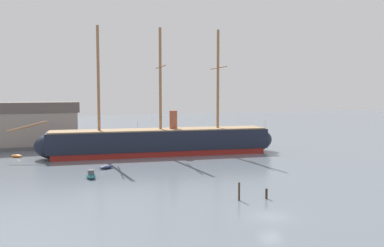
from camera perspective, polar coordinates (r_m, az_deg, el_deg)
ground_plane at (r=48.37m, az=10.80°, el=-12.49°), size 400.00×400.00×0.00m
tall_ship at (r=91.39m, az=-4.34°, el=-2.45°), size 57.55×14.50×27.71m
motorboat_mid_left at (r=69.18m, az=-13.75°, el=-6.94°), size 1.53×3.43×1.42m
dinghy_alongside_bow at (r=76.81m, az=-11.72°, el=-5.89°), size 3.05×2.33×0.66m
dinghy_far_left at (r=95.64m, az=-22.98°, el=-4.13°), size 2.72×2.29×0.60m
sailboat_far_right at (r=109.54m, az=9.98°, el=-2.66°), size 4.38×4.62×6.38m
sailboat_distant_centre at (r=108.97m, az=-7.58°, el=-2.68°), size 4.50×3.93×6.02m
mooring_piling_nearest at (r=55.68m, az=10.21°, el=-9.49°), size 0.31×0.31×1.34m
mooring_piling_left_pair at (r=54.20m, az=6.50°, el=-9.29°), size 0.27×0.27×2.35m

